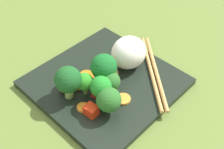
% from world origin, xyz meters
% --- Properties ---
extents(ground_plane, '(1.10, 1.10, 0.02)m').
position_xyz_m(ground_plane, '(0.00, 0.00, -0.01)').
color(ground_plane, olive).
extents(square_plate, '(0.28, 0.28, 0.01)m').
position_xyz_m(square_plate, '(0.00, 0.00, 0.01)').
color(square_plate, black).
rests_on(square_plate, ground_plane).
extents(rice_mound, '(0.07, 0.08, 0.07)m').
position_xyz_m(rice_mound, '(0.00, 0.07, 0.05)').
color(rice_mound, white).
rests_on(rice_mound, square_plate).
extents(broccoli_floret_0, '(0.05, 0.05, 0.06)m').
position_xyz_m(broccoli_floret_0, '(0.07, -0.05, 0.05)').
color(broccoli_floret_0, '#52A24B').
rests_on(broccoli_floret_0, square_plate).
extents(broccoli_floret_1, '(0.03, 0.03, 0.05)m').
position_xyz_m(broccoli_floret_1, '(0.00, -0.05, 0.05)').
color(broccoli_floret_1, '#639A3A').
rests_on(broccoli_floret_1, square_plate).
extents(broccoli_floret_2, '(0.04, 0.04, 0.05)m').
position_xyz_m(broccoli_floret_2, '(0.03, -0.01, 0.04)').
color(broccoli_floret_2, '#7CB055').
rests_on(broccoli_floret_2, square_plate).
extents(broccoli_floret_3, '(0.05, 0.05, 0.07)m').
position_xyz_m(broccoli_floret_3, '(0.01, -0.01, 0.06)').
color(broccoli_floret_3, '#7FB055').
rests_on(broccoli_floret_3, square_plate).
extents(broccoli_floret_4, '(0.05, 0.05, 0.07)m').
position_xyz_m(broccoli_floret_4, '(-0.02, -0.08, 0.06)').
color(broccoli_floret_4, '#80AE53').
rests_on(broccoli_floret_4, square_plate).
extents(broccoli_floret_5, '(0.04, 0.04, 0.06)m').
position_xyz_m(broccoli_floret_5, '(0.04, -0.05, 0.06)').
color(broccoli_floret_5, '#5F9D41').
rests_on(broccoli_floret_5, square_plate).
extents(carrot_slice_0, '(0.03, 0.03, 0.01)m').
position_xyz_m(carrot_slice_0, '(-0.03, -0.05, 0.02)').
color(carrot_slice_0, orange).
rests_on(carrot_slice_0, square_plate).
extents(carrot_slice_1, '(0.04, 0.04, 0.01)m').
position_xyz_m(carrot_slice_1, '(-0.04, -0.02, 0.02)').
color(carrot_slice_1, orange).
rests_on(carrot_slice_1, square_plate).
extents(carrot_slice_2, '(0.04, 0.04, 0.01)m').
position_xyz_m(carrot_slice_2, '(-0.01, -0.02, 0.02)').
color(carrot_slice_2, orange).
rests_on(carrot_slice_2, square_plate).
extents(carrot_slice_3, '(0.03, 0.03, 0.01)m').
position_xyz_m(carrot_slice_3, '(-0.01, -0.00, 0.02)').
color(carrot_slice_3, orange).
rests_on(carrot_slice_3, square_plate).
extents(carrot_slice_4, '(0.04, 0.04, 0.00)m').
position_xyz_m(carrot_slice_4, '(0.06, -0.01, 0.02)').
color(carrot_slice_4, orange).
rests_on(carrot_slice_4, square_plate).
extents(carrot_slice_5, '(0.03, 0.03, 0.01)m').
position_xyz_m(carrot_slice_5, '(0.02, -0.08, 0.02)').
color(carrot_slice_5, orange).
rests_on(carrot_slice_5, square_plate).
extents(pepper_chunk_0, '(0.03, 0.02, 0.02)m').
position_xyz_m(pepper_chunk_0, '(0.05, -0.08, 0.02)').
color(pepper_chunk_0, red).
rests_on(pepper_chunk_0, square_plate).
extents(pepper_chunk_3, '(0.03, 0.03, 0.01)m').
position_xyz_m(pepper_chunk_3, '(0.02, -0.04, 0.02)').
color(pepper_chunk_3, red).
rests_on(pepper_chunk_3, square_plate).
extents(chicken_piece_0, '(0.05, 0.05, 0.02)m').
position_xyz_m(chicken_piece_0, '(0.00, 0.01, 0.02)').
color(chicken_piece_0, '#C18B45').
rests_on(chicken_piece_0, square_plate).
extents(chicken_piece_2, '(0.05, 0.05, 0.03)m').
position_xyz_m(chicken_piece_2, '(-0.04, -0.07, 0.03)').
color(chicken_piece_2, tan).
rests_on(chicken_piece_2, square_plate).
extents(chopstick_pair, '(0.18, 0.16, 0.01)m').
position_xyz_m(chopstick_pair, '(0.05, 0.09, 0.02)').
color(chopstick_pair, tan).
rests_on(chopstick_pair, square_plate).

